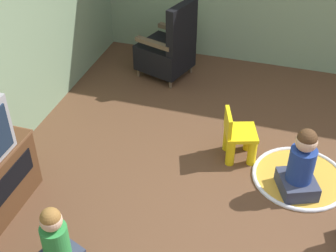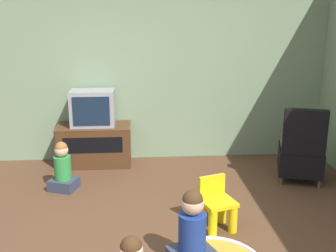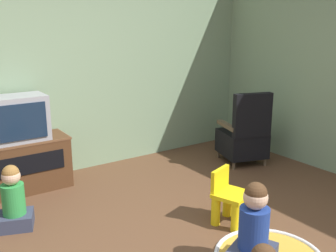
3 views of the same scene
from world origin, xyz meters
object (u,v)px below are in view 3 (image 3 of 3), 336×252
at_px(tv_cabinet, 22,164).
at_px(child_watching_left, 254,230).
at_px(child_watching_center, 14,201).
at_px(television, 18,118).
at_px(yellow_kid_chair, 230,201).
at_px(black_armchair, 244,137).

xyz_separation_m(tv_cabinet, child_watching_left, (1.04, -2.43, -0.01)).
bearing_deg(child_watching_left, child_watching_center, 106.24).
relative_size(television, yellow_kid_chair, 1.15).
xyz_separation_m(black_armchair, yellow_kid_chair, (-1.26, -1.08, -0.14)).
bearing_deg(black_armchair, child_watching_left, 64.25).
distance_m(black_armchair, yellow_kid_chair, 1.67).
xyz_separation_m(television, child_watching_left, (1.04, -2.41, -0.52)).
xyz_separation_m(tv_cabinet, yellow_kid_chair, (1.36, -1.84, -0.08)).
bearing_deg(child_watching_center, black_armchair, 21.24).
height_order(tv_cabinet, black_armchair, black_armchair).
height_order(child_watching_left, child_watching_center, child_watching_left).
relative_size(tv_cabinet, child_watching_left, 1.48).
height_order(television, child_watching_center, television).
height_order(black_armchair, child_watching_left, black_armchair).
height_order(tv_cabinet, child_watching_left, child_watching_left).
distance_m(television, child_watching_center, 1.02).
xyz_separation_m(yellow_kid_chair, child_watching_center, (-1.65, 1.03, 0.04)).
xyz_separation_m(yellow_kid_chair, child_watching_left, (-0.32, -0.59, 0.07)).
distance_m(tv_cabinet, yellow_kid_chair, 2.29).
bearing_deg(child_watching_center, tv_cabinet, 90.32).
height_order(tv_cabinet, yellow_kid_chair, tv_cabinet).
bearing_deg(tv_cabinet, television, -90.00).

